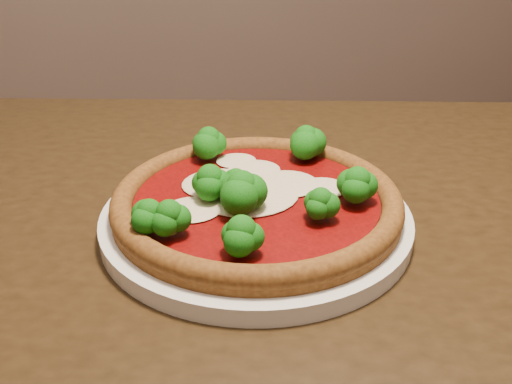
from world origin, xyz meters
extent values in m
cube|color=black|center=(-0.20, 0.04, 0.73)|extent=(1.39, 1.15, 0.04)
cylinder|color=black|center=(-0.63, 0.55, 0.35)|extent=(0.06, 0.06, 0.71)
cylinder|color=silver|center=(-0.26, 0.07, 0.76)|extent=(0.32, 0.32, 0.02)
cylinder|color=brown|center=(-0.26, 0.07, 0.77)|extent=(0.29, 0.29, 0.01)
torus|color=brown|center=(-0.26, 0.07, 0.78)|extent=(0.30, 0.30, 0.02)
cylinder|color=#6C0605|center=(-0.26, 0.07, 0.78)|extent=(0.25, 0.25, 0.00)
ellipsoid|color=beige|center=(-0.27, 0.08, 0.78)|extent=(0.11, 0.09, 0.01)
ellipsoid|color=beige|center=(-0.29, 0.11, 0.78)|extent=(0.08, 0.07, 0.01)
ellipsoid|color=beige|center=(-0.19, 0.07, 0.78)|extent=(0.05, 0.05, 0.00)
ellipsoid|color=beige|center=(-0.26, 0.16, 0.78)|extent=(0.05, 0.04, 0.00)
ellipsoid|color=beige|center=(-0.33, 0.06, 0.78)|extent=(0.06, 0.05, 0.00)
ellipsoid|color=beige|center=(-0.25, 0.13, 0.78)|extent=(0.06, 0.05, 0.00)
ellipsoid|color=beige|center=(-0.23, 0.09, 0.78)|extent=(0.07, 0.07, 0.01)
ellipsoid|color=#188114|center=(-0.30, -0.03, 0.81)|extent=(0.04, 0.04, 0.04)
ellipsoid|color=#188114|center=(-0.22, 0.01, 0.80)|extent=(0.04, 0.04, 0.03)
ellipsoid|color=#188114|center=(-0.18, 0.15, 0.81)|extent=(0.05, 0.05, 0.04)
ellipsoid|color=#188114|center=(-0.31, 0.08, 0.81)|extent=(0.05, 0.05, 0.04)
ellipsoid|color=#188114|center=(-0.37, 0.03, 0.80)|extent=(0.04, 0.04, 0.03)
ellipsoid|color=#188114|center=(-0.35, 0.02, 0.80)|extent=(0.04, 0.04, 0.04)
ellipsoid|color=#188114|center=(-0.17, 0.04, 0.81)|extent=(0.05, 0.05, 0.04)
ellipsoid|color=#188114|center=(-0.28, 0.04, 0.81)|extent=(0.05, 0.05, 0.04)
ellipsoid|color=#188114|center=(-0.29, 0.18, 0.81)|extent=(0.05, 0.05, 0.04)
ellipsoid|color=#188114|center=(-0.28, 0.08, 0.80)|extent=(0.04, 0.04, 0.03)
camera|label=1|loc=(-0.39, -0.42, 1.06)|focal=40.00mm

